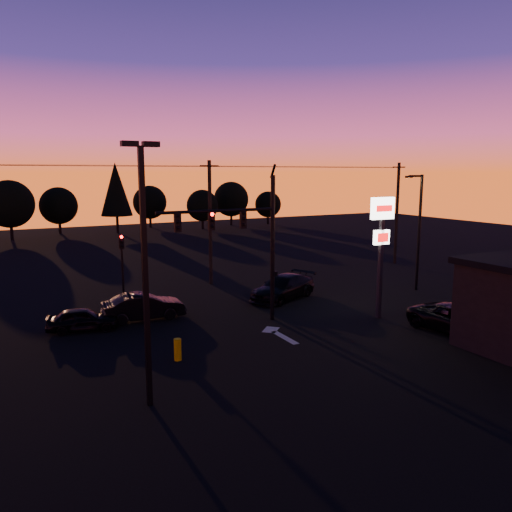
{
  "coord_description": "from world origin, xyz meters",
  "views": [
    {
      "loc": [
        -11.93,
        -19.41,
        8.13
      ],
      "look_at": [
        1.0,
        5.0,
        3.5
      ],
      "focal_mm": 35.0,
      "sensor_mm": 36.0,
      "label": 1
    }
  ],
  "objects_px": {
    "bollard": "(178,350)",
    "car_mid": "(144,306)",
    "pylon_sign": "(382,232)",
    "suv_parked": "(458,320)",
    "traffic_signal_mast": "(247,234)",
    "car_right": "(283,287)",
    "secondary_signal": "(122,258)",
    "car_left": "(83,319)",
    "streetlight": "(418,227)",
    "parking_lot_light": "(145,258)"
  },
  "relations": [
    {
      "from": "car_mid",
      "to": "suv_parked",
      "type": "bearing_deg",
      "value": -123.69
    },
    {
      "from": "parking_lot_light",
      "to": "car_mid",
      "type": "relative_size",
      "value": 2.03
    },
    {
      "from": "streetlight",
      "to": "traffic_signal_mast",
      "type": "bearing_deg",
      "value": -173.86
    },
    {
      "from": "pylon_sign",
      "to": "car_mid",
      "type": "bearing_deg",
      "value": 153.57
    },
    {
      "from": "streetlight",
      "to": "suv_parked",
      "type": "bearing_deg",
      "value": -122.86
    },
    {
      "from": "parking_lot_light",
      "to": "bollard",
      "type": "relative_size",
      "value": 9.4
    },
    {
      "from": "suv_parked",
      "to": "secondary_signal",
      "type": "bearing_deg",
      "value": 128.17
    },
    {
      "from": "secondary_signal",
      "to": "pylon_sign",
      "type": "distance_m",
      "value": 15.75
    },
    {
      "from": "pylon_sign",
      "to": "car_right",
      "type": "bearing_deg",
      "value": 112.72
    },
    {
      "from": "bollard",
      "to": "car_mid",
      "type": "relative_size",
      "value": 0.22
    },
    {
      "from": "car_left",
      "to": "suv_parked",
      "type": "bearing_deg",
      "value": -107.02
    },
    {
      "from": "secondary_signal",
      "to": "streetlight",
      "type": "bearing_deg",
      "value": -17.56
    },
    {
      "from": "suv_parked",
      "to": "car_left",
      "type": "bearing_deg",
      "value": 144.68
    },
    {
      "from": "car_mid",
      "to": "car_right",
      "type": "bearing_deg",
      "value": -85.55
    },
    {
      "from": "pylon_sign",
      "to": "streetlight",
      "type": "relative_size",
      "value": 0.85
    },
    {
      "from": "parking_lot_light",
      "to": "streetlight",
      "type": "xyz_separation_m",
      "value": [
        21.41,
        8.5,
        -0.85
      ]
    },
    {
      "from": "traffic_signal_mast",
      "to": "pylon_sign",
      "type": "distance_m",
      "value": 7.52
    },
    {
      "from": "traffic_signal_mast",
      "to": "parking_lot_light",
      "type": "xyz_separation_m",
      "value": [
        -7.4,
        -6.99,
        0.33
      ]
    },
    {
      "from": "streetlight",
      "to": "car_right",
      "type": "distance_m",
      "value": 10.41
    },
    {
      "from": "secondary_signal",
      "to": "streetlight",
      "type": "xyz_separation_m",
      "value": [
        18.91,
        -5.99,
        1.56
      ]
    },
    {
      "from": "secondary_signal",
      "to": "pylon_sign",
      "type": "height_order",
      "value": "pylon_sign"
    },
    {
      "from": "car_mid",
      "to": "suv_parked",
      "type": "height_order",
      "value": "car_mid"
    },
    {
      "from": "streetlight",
      "to": "car_left",
      "type": "bearing_deg",
      "value": 176.42
    },
    {
      "from": "car_left",
      "to": "suv_parked",
      "type": "xyz_separation_m",
      "value": [
        16.9,
        -9.44,
        0.1
      ]
    },
    {
      "from": "car_left",
      "to": "car_mid",
      "type": "relative_size",
      "value": 0.79
    },
    {
      "from": "bollard",
      "to": "car_left",
      "type": "xyz_separation_m",
      "value": [
        -2.98,
        6.29,
        0.12
      ]
    },
    {
      "from": "traffic_signal_mast",
      "to": "suv_parked",
      "type": "xyz_separation_m",
      "value": [
        8.8,
        -6.55,
        -4.22
      ]
    },
    {
      "from": "traffic_signal_mast",
      "to": "suv_parked",
      "type": "height_order",
      "value": "traffic_signal_mast"
    },
    {
      "from": "parking_lot_light",
      "to": "car_right",
      "type": "distance_m",
      "value": 16.62
    },
    {
      "from": "traffic_signal_mast",
      "to": "bollard",
      "type": "distance_m",
      "value": 7.59
    },
    {
      "from": "bollard",
      "to": "suv_parked",
      "type": "xyz_separation_m",
      "value": [
        13.92,
        -3.15,
        0.23
      ]
    },
    {
      "from": "traffic_signal_mast",
      "to": "car_left",
      "type": "xyz_separation_m",
      "value": [
        -8.1,
        2.89,
        -4.33
      ]
    },
    {
      "from": "pylon_sign",
      "to": "car_mid",
      "type": "xyz_separation_m",
      "value": [
        -11.84,
        5.89,
        -4.17
      ]
    },
    {
      "from": "pylon_sign",
      "to": "parking_lot_light",
      "type": "bearing_deg",
      "value": -162.77
    },
    {
      "from": "secondary_signal",
      "to": "car_mid",
      "type": "bearing_deg",
      "value": -87.81
    },
    {
      "from": "secondary_signal",
      "to": "bollard",
      "type": "distance_m",
      "value": 11.15
    },
    {
      "from": "pylon_sign",
      "to": "suv_parked",
      "type": "distance_m",
      "value": 6.08
    },
    {
      "from": "pylon_sign",
      "to": "car_left",
      "type": "height_order",
      "value": "pylon_sign"
    },
    {
      "from": "secondary_signal",
      "to": "parking_lot_light",
      "type": "distance_m",
      "value": 14.9
    },
    {
      "from": "parking_lot_light",
      "to": "car_right",
      "type": "height_order",
      "value": "parking_lot_light"
    },
    {
      "from": "car_mid",
      "to": "secondary_signal",
      "type": "bearing_deg",
      "value": 4.77
    },
    {
      "from": "traffic_signal_mast",
      "to": "streetlight",
      "type": "height_order",
      "value": "traffic_signal_mast"
    },
    {
      "from": "pylon_sign",
      "to": "car_mid",
      "type": "distance_m",
      "value": 13.87
    },
    {
      "from": "secondary_signal",
      "to": "parking_lot_light",
      "type": "height_order",
      "value": "parking_lot_light"
    },
    {
      "from": "traffic_signal_mast",
      "to": "car_left",
      "type": "relative_size",
      "value": 2.4
    },
    {
      "from": "traffic_signal_mast",
      "to": "car_right",
      "type": "bearing_deg",
      "value": 39.32
    },
    {
      "from": "streetlight",
      "to": "car_mid",
      "type": "relative_size",
      "value": 1.77
    },
    {
      "from": "pylon_sign",
      "to": "suv_parked",
      "type": "relative_size",
      "value": 1.32
    },
    {
      "from": "bollard",
      "to": "car_left",
      "type": "distance_m",
      "value": 6.96
    },
    {
      "from": "car_right",
      "to": "suv_parked",
      "type": "relative_size",
      "value": 1.03
    }
  ]
}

